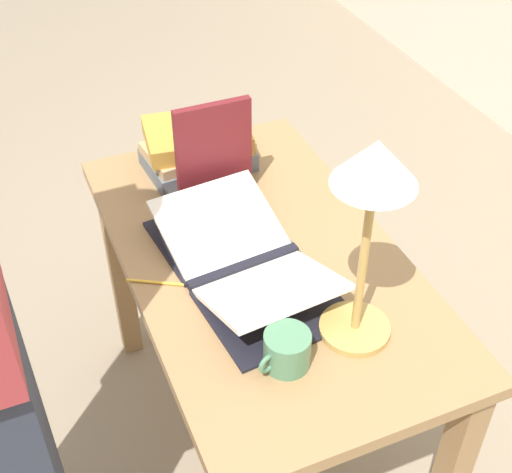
# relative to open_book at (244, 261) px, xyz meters

# --- Properties ---
(ground_plane) EXTENTS (12.00, 12.00, 0.00)m
(ground_plane) POSITION_rel_open_book_xyz_m (-0.03, 0.06, -0.76)
(ground_plane) COLOR gray
(reading_desk) EXTENTS (1.10, 0.63, 0.73)m
(reading_desk) POSITION_rel_open_book_xyz_m (-0.03, 0.06, -0.15)
(reading_desk) COLOR #937047
(reading_desk) RESTS_ON ground_plane
(open_book) EXTENTS (0.56, 0.34, 0.09)m
(open_book) POSITION_rel_open_book_xyz_m (0.00, 0.00, 0.00)
(open_book) COLOR black
(open_book) RESTS_ON reading_desk
(book_stack_tall) EXTENTS (0.24, 0.30, 0.13)m
(book_stack_tall) POSITION_rel_open_book_xyz_m (-0.44, 0.04, 0.04)
(book_stack_tall) COLOR slate
(book_stack_tall) RESTS_ON reading_desk
(book_standing_upright) EXTENTS (0.02, 0.20, 0.28)m
(book_standing_upright) POSITION_rel_open_book_xyz_m (-0.29, 0.04, 0.11)
(book_standing_upright) COLOR maroon
(book_standing_upright) RESTS_ON reading_desk
(reading_lamp) EXTENTS (0.16, 0.16, 0.47)m
(reading_lamp) POSITION_rel_open_book_xyz_m (0.27, 0.14, 0.34)
(reading_lamp) COLOR tan
(reading_lamp) RESTS_ON reading_desk
(coffee_mug) EXTENTS (0.10, 0.12, 0.08)m
(coffee_mug) POSITION_rel_open_book_xyz_m (0.29, -0.03, 0.01)
(coffee_mug) COLOR #4C7F5B
(coffee_mug) RESTS_ON reading_desk
(pencil) EXTENTS (0.09, 0.15, 0.01)m
(pencil) POSITION_rel_open_book_xyz_m (-0.03, -0.19, -0.02)
(pencil) COLOR gold
(pencil) RESTS_ON reading_desk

